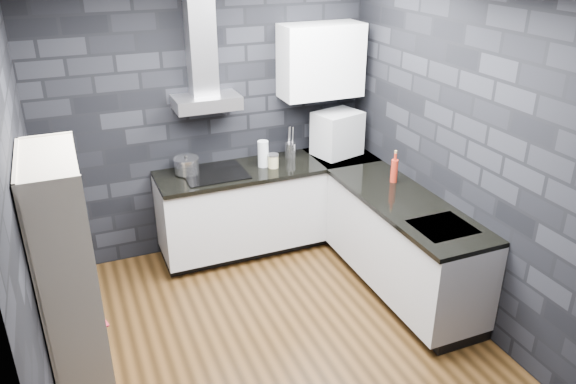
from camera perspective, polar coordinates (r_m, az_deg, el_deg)
ground at (r=4.75m, az=-1.87°, el=-13.86°), size 3.20×3.20×0.00m
wall_back at (r=5.51m, az=-8.15°, el=7.46°), size 3.20×0.05×2.70m
wall_front at (r=2.78m, az=10.00°, el=-11.22°), size 3.20×0.05×2.70m
wall_left at (r=3.86m, az=-25.38°, el=-2.58°), size 0.05×3.20×2.70m
wall_right at (r=4.82m, az=16.31°, el=4.15°), size 0.05×3.20×2.70m
toekick_back at (r=5.91m, az=-1.98°, el=-4.80°), size 2.18×0.50×0.10m
toekick_right at (r=5.31m, az=11.52°, el=-9.08°), size 0.50×1.78×0.10m
counter_back_cab at (r=5.68m, az=-1.90°, el=-1.20°), size 2.20×0.60×0.76m
counter_right_cab at (r=5.07m, az=11.55°, el=-5.15°), size 0.60×1.80×0.76m
counter_back_top at (r=5.51m, az=-1.92°, el=2.50°), size 2.20×0.62×0.04m
counter_right_top at (r=4.88m, az=11.85°, el=-1.09°), size 0.62×1.80×0.04m
counter_corner_top at (r=5.83m, az=5.44°, el=3.67°), size 0.62×0.62×0.04m
hood_body at (r=5.26m, az=-8.25°, el=9.01°), size 0.60×0.34×0.12m
hood_chimney at (r=5.21m, az=-8.81°, el=14.59°), size 0.24×0.20×0.90m
upper_cabinet at (r=5.57m, az=3.36°, el=13.17°), size 0.80×0.35×0.70m
cooktop at (r=5.35m, az=-7.47°, el=1.92°), size 0.58×0.50×0.01m
sink_rim at (r=4.53m, az=15.45°, el=-3.45°), size 0.44×0.40×0.01m
pot at (r=5.36m, az=-10.26°, el=2.60°), size 0.28×0.28×0.14m
glass_vase at (r=5.45m, az=-2.54°, el=3.90°), size 0.11×0.11×0.26m
storage_jar at (r=5.44m, az=-1.50°, el=3.11°), size 0.11×0.11×0.12m
utensil_crock at (r=5.70m, az=0.24°, el=4.29°), size 0.14×0.14×0.15m
appliance_garage at (r=5.74m, az=5.02°, el=5.95°), size 0.52×0.45×0.44m
red_bottle at (r=5.19m, az=10.74°, el=2.12°), size 0.07×0.07×0.21m
bookshelf at (r=3.94m, az=-21.24°, el=-8.81°), size 0.53×0.86×1.80m
fruit_bowl at (r=3.85m, az=-21.26°, el=-8.92°), size 0.25×0.25×0.06m
book_red at (r=4.22m, az=-20.57°, el=-11.63°), size 0.17×0.06×0.23m
book_second at (r=4.29m, az=-21.01°, el=-10.67°), size 0.16×0.06×0.22m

